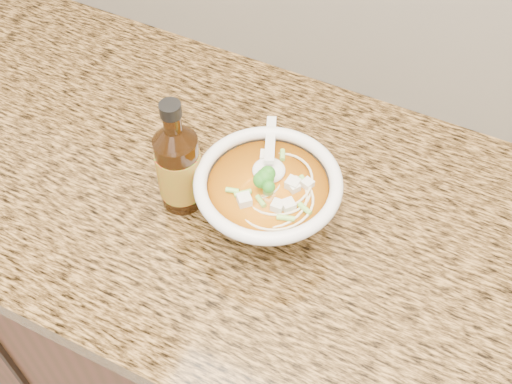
% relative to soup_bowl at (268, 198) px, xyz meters
% --- Properties ---
extents(cabinet, '(4.00, 0.65, 0.86)m').
position_rel_soup_bowl_xyz_m(cabinet, '(0.10, 0.03, -0.52)').
color(cabinet, '#331D0F').
rests_on(cabinet, ground).
extents(counter_slab, '(4.00, 0.68, 0.04)m').
position_rel_soup_bowl_xyz_m(counter_slab, '(0.10, 0.03, -0.07)').
color(counter_slab, olive).
rests_on(counter_slab, cabinet).
extents(soup_bowl, '(0.22, 0.24, 0.12)m').
position_rel_soup_bowl_xyz_m(soup_bowl, '(0.00, 0.00, 0.00)').
color(soup_bowl, white).
rests_on(soup_bowl, counter_slab).
extents(hot_sauce_bottle, '(0.09, 0.09, 0.21)m').
position_rel_soup_bowl_xyz_m(hot_sauce_bottle, '(-0.14, -0.03, 0.03)').
color(hot_sauce_bottle, '#3B1D08').
rests_on(hot_sauce_bottle, counter_slab).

